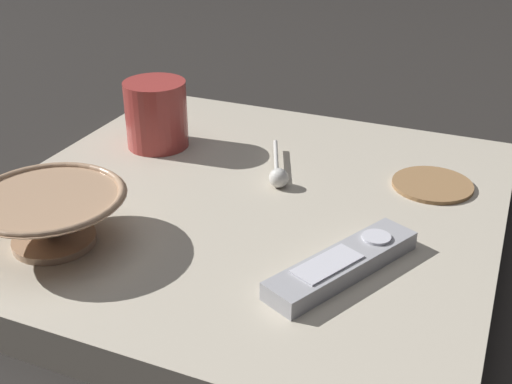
{
  "coord_description": "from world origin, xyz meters",
  "views": [
    {
      "loc": [
        -0.65,
        -0.28,
        0.42
      ],
      "look_at": [
        -0.02,
        -0.02,
        0.07
      ],
      "focal_mm": 45.68,
      "sensor_mm": 36.0,
      "label": 1
    }
  ],
  "objects_px": {
    "tv_remote_near": "(343,264)",
    "drink_coaster": "(432,185)",
    "teaspoon": "(279,174)",
    "cereal_bowl": "(50,216)",
    "coffee_mug": "(156,114)"
  },
  "relations": [
    {
      "from": "coffee_mug",
      "to": "cereal_bowl",
      "type": "bearing_deg",
      "value": -173.25
    },
    {
      "from": "teaspoon",
      "to": "cereal_bowl",
      "type": "bearing_deg",
      "value": 143.52
    },
    {
      "from": "cereal_bowl",
      "to": "teaspoon",
      "type": "distance_m",
      "value": 0.29
    },
    {
      "from": "teaspoon",
      "to": "drink_coaster",
      "type": "height_order",
      "value": "teaspoon"
    },
    {
      "from": "coffee_mug",
      "to": "tv_remote_near",
      "type": "xyz_separation_m",
      "value": [
        -0.21,
        -0.34,
        -0.04
      ]
    },
    {
      "from": "cereal_bowl",
      "to": "teaspoon",
      "type": "height_order",
      "value": "cereal_bowl"
    },
    {
      "from": "coffee_mug",
      "to": "drink_coaster",
      "type": "distance_m",
      "value": 0.39
    },
    {
      "from": "tv_remote_near",
      "to": "drink_coaster",
      "type": "distance_m",
      "value": 0.23
    },
    {
      "from": "cereal_bowl",
      "to": "drink_coaster",
      "type": "xyz_separation_m",
      "value": [
        0.3,
        -0.35,
        -0.03
      ]
    },
    {
      "from": "coffee_mug",
      "to": "drink_coaster",
      "type": "relative_size",
      "value": 0.94
    },
    {
      "from": "cereal_bowl",
      "to": "drink_coaster",
      "type": "distance_m",
      "value": 0.46
    },
    {
      "from": "coffee_mug",
      "to": "tv_remote_near",
      "type": "distance_m",
      "value": 0.4
    },
    {
      "from": "cereal_bowl",
      "to": "coffee_mug",
      "type": "height_order",
      "value": "coffee_mug"
    },
    {
      "from": "tv_remote_near",
      "to": "drink_coaster",
      "type": "bearing_deg",
      "value": -12.68
    },
    {
      "from": "drink_coaster",
      "to": "cereal_bowl",
      "type": "bearing_deg",
      "value": 129.92
    }
  ]
}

